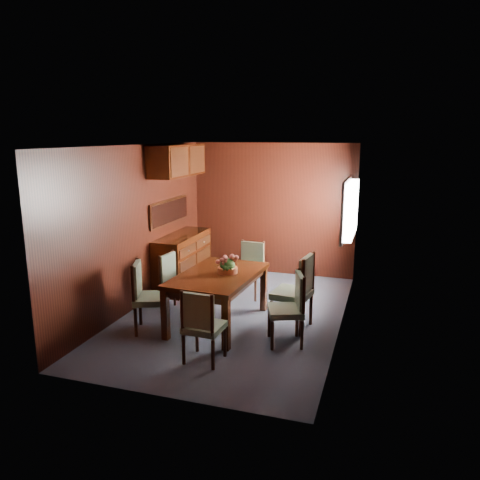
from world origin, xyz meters
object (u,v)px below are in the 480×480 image
(chair_right_near, at_px, (291,304))
(flower_centerpiece, at_px, (228,263))
(sideboard, at_px, (183,261))
(dining_table, at_px, (218,281))
(chair_left_near, at_px, (146,293))
(chair_head, at_px, (202,323))

(chair_right_near, height_order, flower_centerpiece, flower_centerpiece)
(sideboard, xyz_separation_m, dining_table, (1.14, -1.35, 0.17))
(sideboard, distance_m, chair_right_near, 2.76)
(dining_table, height_order, chair_left_near, chair_left_near)
(sideboard, height_order, chair_left_near, chair_left_near)
(chair_head, bearing_deg, dining_table, 103.88)
(chair_right_near, height_order, chair_head, chair_right_near)
(chair_left_near, bearing_deg, chair_right_near, 75.21)
(dining_table, relative_size, flower_centerpiece, 5.49)
(chair_head, bearing_deg, chair_left_near, 152.16)
(sideboard, xyz_separation_m, chair_head, (1.36, -2.47, 0.04))
(sideboard, height_order, chair_right_near, chair_right_near)
(dining_table, xyz_separation_m, flower_centerpiece, (0.11, 0.06, 0.24))
(flower_centerpiece, bearing_deg, dining_table, -151.35)
(sideboard, distance_m, chair_left_near, 1.88)
(chair_left_near, distance_m, flower_centerpiece, 1.14)
(chair_left_near, relative_size, flower_centerpiece, 3.27)
(dining_table, distance_m, chair_left_near, 0.97)
(chair_right_near, distance_m, flower_centerpiece, 1.08)
(sideboard, bearing_deg, chair_right_near, -36.81)
(chair_right_near, xyz_separation_m, flower_centerpiece, (-0.95, 0.36, 0.35))
(chair_left_near, distance_m, chair_right_near, 1.90)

